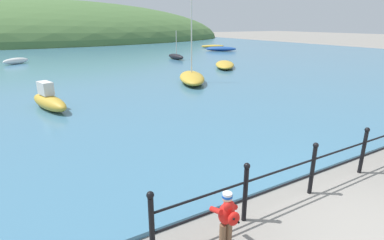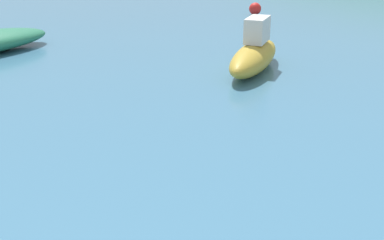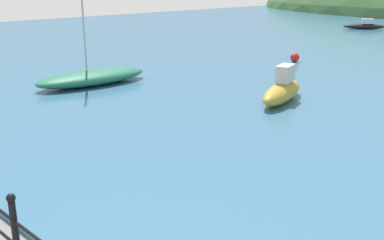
{
  "view_description": "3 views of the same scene",
  "coord_description": "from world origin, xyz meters",
  "px_view_note": "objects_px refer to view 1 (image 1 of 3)",
  "views": [
    {
      "loc": [
        -5.07,
        -2.19,
        3.61
      ],
      "look_at": [
        -1.1,
        4.54,
        1.06
      ],
      "focal_mm": 28.0,
      "sensor_mm": 36.0,
      "label": 1
    },
    {
      "loc": [
        1.4,
        1.19,
        3.19
      ],
      "look_at": [
        -2.09,
        6.22,
        0.92
      ],
      "focal_mm": 50.0,
      "sensor_mm": 36.0,
      "label": 2
    },
    {
      "loc": [
        3.48,
        -0.64,
        3.77
      ],
      "look_at": [
        -2.65,
        5.79,
        1.03
      ],
      "focal_mm": 42.0,
      "sensor_mm": 36.0,
      "label": 3
    }
  ],
  "objects_px": {
    "boat_nearest_quay": "(176,56)",
    "boat_twin_mast": "(16,61)",
    "boat_blue_hull": "(221,49)",
    "boat_green_fishing": "(213,46)",
    "boat_red_dinghy": "(49,101)",
    "boat_mid_harbor": "(225,65)",
    "boat_far_left": "(192,78)",
    "child_in_coat": "(227,215)"
  },
  "relations": [
    {
      "from": "boat_blue_hull",
      "to": "boat_nearest_quay",
      "type": "distance_m",
      "value": 10.63
    },
    {
      "from": "boat_twin_mast",
      "to": "boat_blue_hull",
      "type": "height_order",
      "value": "boat_blue_hull"
    },
    {
      "from": "boat_twin_mast",
      "to": "boat_blue_hull",
      "type": "bearing_deg",
      "value": 3.08
    },
    {
      "from": "boat_red_dinghy",
      "to": "boat_blue_hull",
      "type": "height_order",
      "value": "boat_red_dinghy"
    },
    {
      "from": "boat_twin_mast",
      "to": "boat_nearest_quay",
      "type": "xyz_separation_m",
      "value": [
        13.92,
        -3.96,
        0.01
      ]
    },
    {
      "from": "boat_twin_mast",
      "to": "boat_nearest_quay",
      "type": "relative_size",
      "value": 0.82
    },
    {
      "from": "child_in_coat",
      "to": "boat_mid_harbor",
      "type": "xyz_separation_m",
      "value": [
        12.2,
        16.53,
        -0.27
      ]
    },
    {
      "from": "boat_far_left",
      "to": "boat_red_dinghy",
      "type": "bearing_deg",
      "value": -166.19
    },
    {
      "from": "boat_blue_hull",
      "to": "boat_far_left",
      "type": "xyz_separation_m",
      "value": [
        -14.14,
        -16.62,
        0.04
      ]
    },
    {
      "from": "boat_nearest_quay",
      "to": "boat_twin_mast",
      "type": "bearing_deg",
      "value": 164.13
    },
    {
      "from": "boat_green_fishing",
      "to": "boat_blue_hull",
      "type": "height_order",
      "value": "boat_blue_hull"
    },
    {
      "from": "boat_green_fishing",
      "to": "boat_blue_hull",
      "type": "relative_size",
      "value": 0.93
    },
    {
      "from": "boat_green_fishing",
      "to": "child_in_coat",
      "type": "bearing_deg",
      "value": -123.98
    },
    {
      "from": "boat_green_fishing",
      "to": "boat_red_dinghy",
      "type": "bearing_deg",
      "value": -135.94
    },
    {
      "from": "boat_mid_harbor",
      "to": "boat_nearest_quay",
      "type": "relative_size",
      "value": 1.54
    },
    {
      "from": "boat_mid_harbor",
      "to": "boat_green_fishing",
      "type": "xyz_separation_m",
      "value": [
        10.79,
        17.58,
        -0.04
      ]
    },
    {
      "from": "boat_far_left",
      "to": "boat_twin_mast",
      "type": "bearing_deg",
      "value": 120.48
    },
    {
      "from": "boat_blue_hull",
      "to": "boat_nearest_quay",
      "type": "xyz_separation_m",
      "value": [
        -9.27,
        -5.2,
        -0.0
      ]
    },
    {
      "from": "boat_twin_mast",
      "to": "boat_red_dinghy",
      "type": "bearing_deg",
      "value": -87.2
    },
    {
      "from": "boat_mid_harbor",
      "to": "boat_twin_mast",
      "type": "distance_m",
      "value": 18.42
    },
    {
      "from": "child_in_coat",
      "to": "boat_mid_harbor",
      "type": "relative_size",
      "value": 0.23
    },
    {
      "from": "boat_twin_mast",
      "to": "boat_nearest_quay",
      "type": "height_order",
      "value": "boat_nearest_quay"
    },
    {
      "from": "boat_mid_harbor",
      "to": "boat_twin_mast",
      "type": "relative_size",
      "value": 1.87
    },
    {
      "from": "boat_red_dinghy",
      "to": "boat_nearest_quay",
      "type": "height_order",
      "value": "boat_nearest_quay"
    },
    {
      "from": "boat_mid_harbor",
      "to": "boat_red_dinghy",
      "type": "distance_m",
      "value": 15.14
    },
    {
      "from": "boat_red_dinghy",
      "to": "boat_blue_hull",
      "type": "relative_size",
      "value": 0.77
    },
    {
      "from": "boat_mid_harbor",
      "to": "boat_nearest_quay",
      "type": "xyz_separation_m",
      "value": [
        -0.73,
        7.21,
        0.04
      ]
    },
    {
      "from": "boat_blue_hull",
      "to": "boat_far_left",
      "type": "bearing_deg",
      "value": -130.4
    },
    {
      "from": "child_in_coat",
      "to": "boat_red_dinghy",
      "type": "bearing_deg",
      "value": 98.82
    },
    {
      "from": "child_in_coat",
      "to": "boat_far_left",
      "type": "xyz_separation_m",
      "value": [
        6.6,
        12.33,
        -0.19
      ]
    },
    {
      "from": "boat_nearest_quay",
      "to": "child_in_coat",
      "type": "bearing_deg",
      "value": -115.78
    },
    {
      "from": "child_in_coat",
      "to": "boat_twin_mast",
      "type": "bearing_deg",
      "value": 95.06
    },
    {
      "from": "boat_blue_hull",
      "to": "boat_red_dinghy",
      "type": "bearing_deg",
      "value": -140.17
    },
    {
      "from": "boat_green_fishing",
      "to": "boat_blue_hull",
      "type": "bearing_deg",
      "value": -113.56
    },
    {
      "from": "child_in_coat",
      "to": "boat_far_left",
      "type": "distance_m",
      "value": 13.98
    },
    {
      "from": "child_in_coat",
      "to": "boat_far_left",
      "type": "height_order",
      "value": "boat_far_left"
    },
    {
      "from": "boat_red_dinghy",
      "to": "boat_nearest_quay",
      "type": "bearing_deg",
      "value": 45.79
    },
    {
      "from": "boat_red_dinghy",
      "to": "boat_blue_hull",
      "type": "distance_m",
      "value": 29.09
    },
    {
      "from": "boat_green_fishing",
      "to": "boat_blue_hull",
      "type": "distance_m",
      "value": 5.64
    },
    {
      "from": "boat_blue_hull",
      "to": "child_in_coat",
      "type": "bearing_deg",
      "value": -125.62
    },
    {
      "from": "boat_mid_harbor",
      "to": "boat_blue_hull",
      "type": "xyz_separation_m",
      "value": [
        8.54,
        12.41,
        0.04
      ]
    },
    {
      "from": "boat_twin_mast",
      "to": "boat_nearest_quay",
      "type": "bearing_deg",
      "value": -15.87
    }
  ]
}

